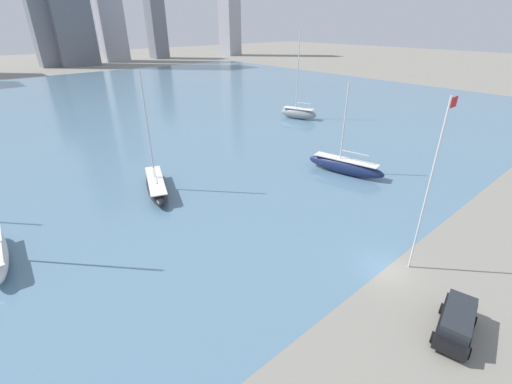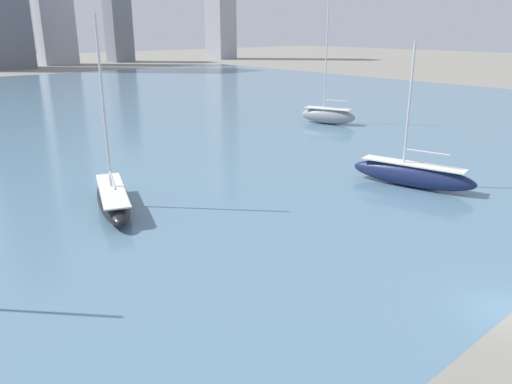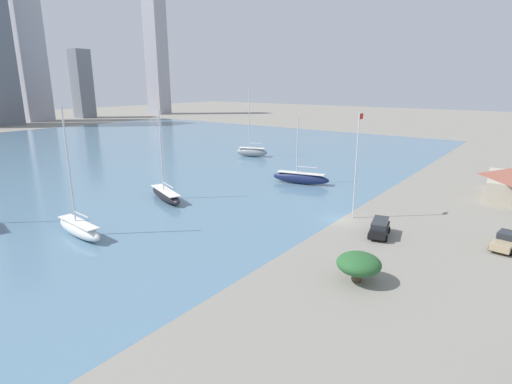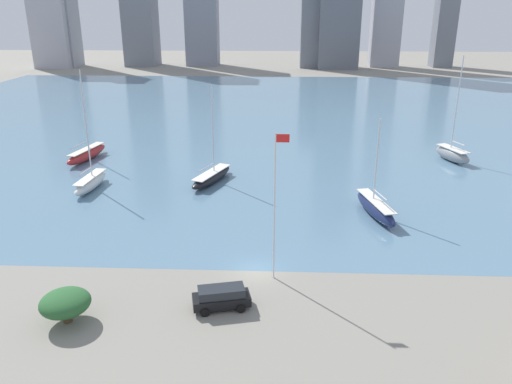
{
  "view_description": "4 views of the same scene",
  "coord_description": "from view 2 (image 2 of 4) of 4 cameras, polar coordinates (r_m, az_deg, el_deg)",
  "views": [
    {
      "loc": [
        -22.28,
        -9.72,
        17.95
      ],
      "look_at": [
        -3.77,
        11.54,
        3.86
      ],
      "focal_mm": 24.0,
      "sensor_mm": 36.0,
      "label": 1
    },
    {
      "loc": [
        -22.12,
        -7.36,
        12.62
      ],
      "look_at": [
        -1.95,
        15.62,
        2.49
      ],
      "focal_mm": 35.0,
      "sensor_mm": 36.0,
      "label": 2
    },
    {
      "loc": [
        -46.02,
        -20.77,
        17.22
      ],
      "look_at": [
        -6.15,
        8.94,
        3.62
      ],
      "focal_mm": 28.0,
      "sensor_mm": 36.0,
      "label": 3
    },
    {
      "loc": [
        1.94,
        -41.51,
        23.45
      ],
      "look_at": [
        -0.36,
        9.47,
        4.46
      ],
      "focal_mm": 35.0,
      "sensor_mm": 36.0,
      "label": 4
    }
  ],
  "objects": [
    {
      "name": "sailboat_black",
      "position": [
        37.61,
        -16.04,
        -0.62
      ],
      "size": [
        5.73,
        10.47,
        13.48
      ],
      "rotation": [
        0.0,
        0.0,
        -0.37
      ],
      "color": "black",
      "rests_on": "harbor_water"
    },
    {
      "name": "sailboat_navy",
      "position": [
        43.15,
        17.38,
        1.96
      ],
      "size": [
        4.13,
        10.43,
        11.59
      ],
      "rotation": [
        0.0,
        0.0,
        0.23
      ],
      "color": "#19234C",
      "rests_on": "harbor_water"
    },
    {
      "name": "harbor_water",
      "position": [
        81.45,
        -25.24,
        7.7
      ],
      "size": [
        180.0,
        140.0,
        0.0
      ],
      "color": "slate",
      "rests_on": "ground_plane"
    },
    {
      "name": "sailboat_gray",
      "position": [
        69.62,
        8.21,
        8.71
      ],
      "size": [
        4.7,
        7.99,
        16.54
      ],
      "rotation": [
        0.0,
        0.0,
        0.35
      ],
      "color": "gray",
      "rests_on": "harbor_water"
    },
    {
      "name": "ground_plane",
      "position": [
        26.51,
        27.02,
        -12.3
      ],
      "size": [
        500.0,
        500.0,
        0.0
      ],
      "primitive_type": "plane",
      "color": "gray"
    }
  ]
}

